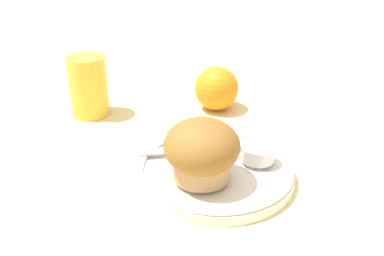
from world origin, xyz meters
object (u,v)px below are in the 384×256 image
object	(u,v)px
muffin	(202,150)
orange_fruit	(216,89)
butter_knife	(206,148)
juice_glass	(88,86)

from	to	relation	value
muffin	orange_fruit	bearing A→B (deg)	68.08
muffin	butter_knife	bearing A→B (deg)	69.07
butter_knife	orange_fruit	world-z (taller)	orange_fruit
butter_knife	orange_fruit	bearing A→B (deg)	73.78
butter_knife	juice_glass	distance (m)	0.26
orange_fruit	juice_glass	xyz separation A→B (m)	(-0.23, 0.04, 0.01)
muffin	butter_knife	xyz separation A→B (m)	(0.03, 0.07, -0.04)
muffin	juice_glass	world-z (taller)	juice_glass
butter_knife	orange_fruit	size ratio (longest dim) A/B	2.47
orange_fruit	juice_glass	size ratio (longest dim) A/B	0.75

